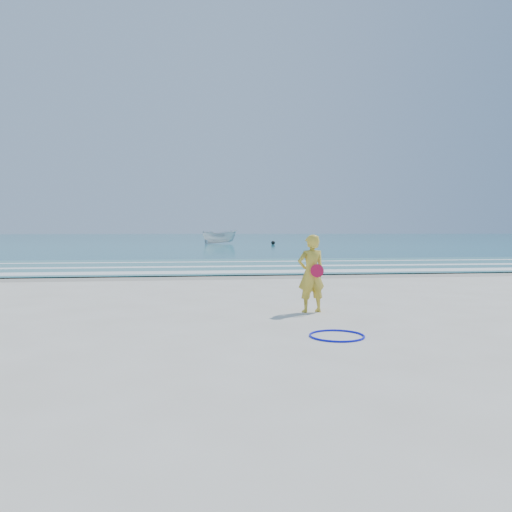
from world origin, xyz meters
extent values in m
plane|color=silver|center=(0.00, 0.00, 0.00)|extent=(400.00, 400.00, 0.00)
cube|color=#B2A893|center=(0.00, 9.00, 0.00)|extent=(400.00, 2.40, 0.00)
cube|color=#19727F|center=(0.00, 105.00, 0.02)|extent=(400.00, 190.00, 0.04)
cube|color=#59B7AD|center=(0.00, 14.00, 0.04)|extent=(400.00, 10.00, 0.01)
cube|color=white|center=(0.00, 10.30, 0.05)|extent=(400.00, 1.40, 0.01)
cube|color=white|center=(0.00, 13.20, 0.05)|extent=(400.00, 0.90, 0.01)
cube|color=white|center=(0.00, 16.50, 0.05)|extent=(400.00, 0.60, 0.01)
torus|color=#0C0FDE|center=(0.94, -1.46, 0.02)|extent=(1.17, 1.17, 0.03)
imported|color=silver|center=(1.72, 50.09, 0.86)|extent=(4.54, 2.73, 1.64)
sphere|color=black|center=(7.46, 45.84, 0.26)|extent=(0.44, 0.44, 0.44)
imported|color=gold|center=(1.08, 0.90, 0.80)|extent=(0.64, 0.48, 1.59)
cylinder|color=red|center=(1.16, 0.72, 0.87)|extent=(0.27, 0.08, 0.27)
camera|label=1|loc=(-1.30, -9.06, 1.69)|focal=35.00mm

